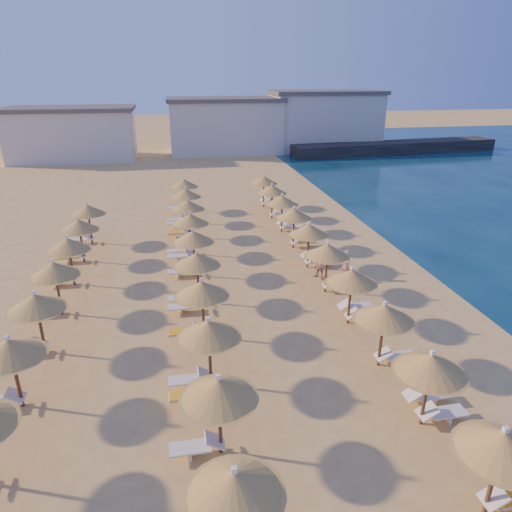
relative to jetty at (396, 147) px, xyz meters
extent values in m
plane|color=#DDB661|center=(-27.05, -41.54, -0.75)|extent=(220.00, 220.00, 0.00)
cube|color=black|center=(0.00, 0.00, 0.00)|extent=(30.26, 7.22, 1.50)
cube|color=silver|center=(-43.00, 2.71, 2.25)|extent=(15.00, 8.00, 6.00)
cube|color=#59514C|center=(-43.00, 2.71, 5.50)|extent=(15.60, 8.48, 0.50)
cube|color=silver|center=(-23.34, 4.78, 2.65)|extent=(15.00, 8.00, 6.80)
cube|color=#59514C|center=(-23.34, 4.78, 6.30)|extent=(15.60, 8.48, 0.50)
cube|color=silver|center=(-8.93, 5.12, 3.05)|extent=(15.00, 8.00, 7.60)
cube|color=#59514C|center=(-8.93, 5.12, 7.10)|extent=(15.60, 8.48, 0.50)
cylinder|color=brown|center=(-23.59, -52.76, 0.37)|extent=(0.12, 0.12, 2.24)
cone|color=#A1702E|center=(-23.59, -52.76, 1.56)|extent=(2.13, 2.13, 0.64)
cone|color=#A1702E|center=(-23.59, -52.76, 1.30)|extent=(2.30, 2.30, 0.12)
cube|color=white|center=(-23.59, -52.76, 1.95)|extent=(0.12, 0.12, 0.14)
cylinder|color=brown|center=(-23.59, -49.53, 0.37)|extent=(0.12, 0.12, 2.24)
cone|color=#A1702E|center=(-23.59, -49.53, 1.56)|extent=(2.13, 2.13, 0.64)
cone|color=#A1702E|center=(-23.59, -49.53, 1.30)|extent=(2.30, 2.30, 0.12)
cube|color=white|center=(-23.59, -49.53, 1.95)|extent=(0.12, 0.12, 0.14)
cylinder|color=brown|center=(-23.59, -46.30, 0.37)|extent=(0.12, 0.12, 2.24)
cone|color=#A1702E|center=(-23.59, -46.30, 1.56)|extent=(2.13, 2.13, 0.64)
cone|color=#A1702E|center=(-23.59, -46.30, 1.30)|extent=(2.30, 2.30, 0.12)
cube|color=white|center=(-23.59, -46.30, 1.95)|extent=(0.12, 0.12, 0.14)
cylinder|color=brown|center=(-23.59, -43.07, 0.37)|extent=(0.12, 0.12, 2.24)
cone|color=#A1702E|center=(-23.59, -43.07, 1.56)|extent=(2.13, 2.13, 0.64)
cone|color=#A1702E|center=(-23.59, -43.07, 1.30)|extent=(2.30, 2.30, 0.12)
cube|color=white|center=(-23.59, -43.07, 1.95)|extent=(0.12, 0.12, 0.14)
cylinder|color=brown|center=(-23.59, -39.84, 0.37)|extent=(0.12, 0.12, 2.24)
cone|color=#A1702E|center=(-23.59, -39.84, 1.56)|extent=(2.13, 2.13, 0.64)
cone|color=#A1702E|center=(-23.59, -39.84, 1.30)|extent=(2.30, 2.30, 0.12)
cube|color=white|center=(-23.59, -39.84, 1.95)|extent=(0.12, 0.12, 0.14)
cylinder|color=brown|center=(-23.59, -36.61, 0.37)|extent=(0.12, 0.12, 2.24)
cone|color=#A1702E|center=(-23.59, -36.61, 1.56)|extent=(2.13, 2.13, 0.64)
cone|color=#A1702E|center=(-23.59, -36.61, 1.30)|extent=(2.30, 2.30, 0.12)
cube|color=white|center=(-23.59, -36.61, 1.95)|extent=(0.12, 0.12, 0.14)
cylinder|color=brown|center=(-23.59, -33.39, 0.37)|extent=(0.12, 0.12, 2.24)
cone|color=#A1702E|center=(-23.59, -33.39, 1.56)|extent=(2.13, 2.13, 0.64)
cone|color=#A1702E|center=(-23.59, -33.39, 1.30)|extent=(2.30, 2.30, 0.12)
cube|color=white|center=(-23.59, -33.39, 1.95)|extent=(0.12, 0.12, 0.14)
cylinder|color=brown|center=(-23.59, -30.16, 0.37)|extent=(0.12, 0.12, 2.24)
cone|color=#A1702E|center=(-23.59, -30.16, 1.56)|extent=(2.13, 2.13, 0.64)
cone|color=#A1702E|center=(-23.59, -30.16, 1.30)|extent=(2.30, 2.30, 0.12)
cube|color=white|center=(-23.59, -30.16, 1.95)|extent=(0.12, 0.12, 0.14)
cylinder|color=brown|center=(-23.59, -26.93, 0.37)|extent=(0.12, 0.12, 2.24)
cone|color=#A1702E|center=(-23.59, -26.93, 1.56)|extent=(2.13, 2.13, 0.64)
cone|color=#A1702E|center=(-23.59, -26.93, 1.30)|extent=(2.30, 2.30, 0.12)
cube|color=white|center=(-23.59, -26.93, 1.95)|extent=(0.12, 0.12, 0.14)
cylinder|color=brown|center=(-23.59, -23.70, 0.37)|extent=(0.12, 0.12, 2.24)
cone|color=#A1702E|center=(-23.59, -23.70, 1.56)|extent=(2.13, 2.13, 0.64)
cone|color=#A1702E|center=(-23.59, -23.70, 1.30)|extent=(2.30, 2.30, 0.12)
cube|color=white|center=(-23.59, -23.70, 1.95)|extent=(0.12, 0.12, 0.14)
cone|color=#A1702E|center=(-30.07, -52.76, 1.56)|extent=(2.13, 2.13, 0.64)
cone|color=#A1702E|center=(-30.07, -52.76, 1.30)|extent=(2.30, 2.30, 0.12)
cube|color=white|center=(-30.07, -52.76, 1.95)|extent=(0.12, 0.12, 0.14)
cylinder|color=brown|center=(-30.07, -49.53, 0.37)|extent=(0.12, 0.12, 2.24)
cone|color=#A1702E|center=(-30.07, -49.53, 1.56)|extent=(2.13, 2.13, 0.64)
cone|color=#A1702E|center=(-30.07, -49.53, 1.30)|extent=(2.30, 2.30, 0.12)
cube|color=white|center=(-30.07, -49.53, 1.95)|extent=(0.12, 0.12, 0.14)
cylinder|color=brown|center=(-30.07, -46.30, 0.37)|extent=(0.12, 0.12, 2.24)
cone|color=#A1702E|center=(-30.07, -46.30, 1.56)|extent=(2.13, 2.13, 0.64)
cone|color=#A1702E|center=(-30.07, -46.30, 1.30)|extent=(2.30, 2.30, 0.12)
cube|color=white|center=(-30.07, -46.30, 1.95)|extent=(0.12, 0.12, 0.14)
cylinder|color=brown|center=(-30.07, -43.07, 0.37)|extent=(0.12, 0.12, 2.24)
cone|color=#A1702E|center=(-30.07, -43.07, 1.56)|extent=(2.13, 2.13, 0.64)
cone|color=#A1702E|center=(-30.07, -43.07, 1.30)|extent=(2.30, 2.30, 0.12)
cube|color=white|center=(-30.07, -43.07, 1.95)|extent=(0.12, 0.12, 0.14)
cylinder|color=brown|center=(-30.07, -39.84, 0.37)|extent=(0.12, 0.12, 2.24)
cone|color=#A1702E|center=(-30.07, -39.84, 1.56)|extent=(2.13, 2.13, 0.64)
cone|color=#A1702E|center=(-30.07, -39.84, 1.30)|extent=(2.30, 2.30, 0.12)
cube|color=white|center=(-30.07, -39.84, 1.95)|extent=(0.12, 0.12, 0.14)
cylinder|color=brown|center=(-30.07, -36.61, 0.37)|extent=(0.12, 0.12, 2.24)
cone|color=#A1702E|center=(-30.07, -36.61, 1.56)|extent=(2.13, 2.13, 0.64)
cone|color=#A1702E|center=(-30.07, -36.61, 1.30)|extent=(2.30, 2.30, 0.12)
cube|color=white|center=(-30.07, -36.61, 1.95)|extent=(0.12, 0.12, 0.14)
cylinder|color=brown|center=(-30.07, -33.39, 0.37)|extent=(0.12, 0.12, 2.24)
cone|color=#A1702E|center=(-30.07, -33.39, 1.56)|extent=(2.13, 2.13, 0.64)
cone|color=#A1702E|center=(-30.07, -33.39, 1.30)|extent=(2.30, 2.30, 0.12)
cube|color=white|center=(-30.07, -33.39, 1.95)|extent=(0.12, 0.12, 0.14)
cylinder|color=brown|center=(-30.07, -30.16, 0.37)|extent=(0.12, 0.12, 2.24)
cone|color=#A1702E|center=(-30.07, -30.16, 1.56)|extent=(2.13, 2.13, 0.64)
cone|color=#A1702E|center=(-30.07, -30.16, 1.30)|extent=(2.30, 2.30, 0.12)
cube|color=white|center=(-30.07, -30.16, 1.95)|extent=(0.12, 0.12, 0.14)
cylinder|color=brown|center=(-30.07, -26.93, 0.37)|extent=(0.12, 0.12, 2.24)
cone|color=#A1702E|center=(-30.07, -26.93, 1.56)|extent=(2.13, 2.13, 0.64)
cone|color=#A1702E|center=(-30.07, -26.93, 1.30)|extent=(2.30, 2.30, 0.12)
cube|color=white|center=(-30.07, -26.93, 1.95)|extent=(0.12, 0.12, 0.14)
cylinder|color=brown|center=(-30.07, -23.70, 0.37)|extent=(0.12, 0.12, 2.24)
cone|color=#A1702E|center=(-30.07, -23.70, 1.56)|extent=(2.13, 2.13, 0.64)
cone|color=#A1702E|center=(-30.07, -23.70, 1.30)|extent=(2.30, 2.30, 0.12)
cube|color=white|center=(-30.07, -23.70, 1.95)|extent=(0.12, 0.12, 0.14)
cylinder|color=brown|center=(-36.47, -46.30, 0.37)|extent=(0.12, 0.12, 2.24)
cone|color=#A1702E|center=(-36.47, -46.30, 1.56)|extent=(2.13, 2.13, 0.64)
cone|color=#A1702E|center=(-36.47, -46.30, 1.30)|extent=(2.30, 2.30, 0.12)
cube|color=white|center=(-36.47, -46.30, 1.95)|extent=(0.12, 0.12, 0.14)
cylinder|color=brown|center=(-36.47, -43.07, 0.37)|extent=(0.12, 0.12, 2.24)
cone|color=#A1702E|center=(-36.47, -43.07, 1.56)|extent=(2.13, 2.13, 0.64)
cone|color=#A1702E|center=(-36.47, -43.07, 1.30)|extent=(2.30, 2.30, 0.12)
cube|color=white|center=(-36.47, -43.07, 1.95)|extent=(0.12, 0.12, 0.14)
cylinder|color=brown|center=(-36.47, -39.84, 0.37)|extent=(0.12, 0.12, 2.24)
cone|color=#A1702E|center=(-36.47, -39.84, 1.56)|extent=(2.13, 2.13, 0.64)
cone|color=#A1702E|center=(-36.47, -39.84, 1.30)|extent=(2.30, 2.30, 0.12)
cube|color=white|center=(-36.47, -39.84, 1.95)|extent=(0.12, 0.12, 0.14)
cylinder|color=brown|center=(-36.47, -36.61, 0.37)|extent=(0.12, 0.12, 2.24)
cone|color=#A1702E|center=(-36.47, -36.61, 1.56)|extent=(2.13, 2.13, 0.64)
cone|color=#A1702E|center=(-36.47, -36.61, 1.30)|extent=(2.30, 2.30, 0.12)
cube|color=white|center=(-36.47, -36.61, 1.95)|extent=(0.12, 0.12, 0.14)
cylinder|color=brown|center=(-36.47, -33.39, 0.37)|extent=(0.12, 0.12, 2.24)
cone|color=#A1702E|center=(-36.47, -33.39, 1.56)|extent=(2.13, 2.13, 0.64)
cone|color=#A1702E|center=(-36.47, -33.39, 1.30)|extent=(2.30, 2.30, 0.12)
cube|color=white|center=(-36.47, -33.39, 1.95)|extent=(0.12, 0.12, 0.14)
cylinder|color=brown|center=(-36.47, -30.16, 0.37)|extent=(0.12, 0.12, 2.24)
cone|color=#A1702E|center=(-36.47, -30.16, 1.56)|extent=(2.13, 2.13, 0.64)
cone|color=#A1702E|center=(-36.47, -30.16, 1.30)|extent=(2.30, 2.30, 0.12)
cube|color=white|center=(-36.47, -30.16, 1.95)|extent=(0.12, 0.12, 0.14)
cube|color=silver|center=(-23.42, -52.76, -0.29)|extent=(0.58, 0.57, 0.40)
cube|color=silver|center=(-22.69, -49.53, -0.43)|extent=(1.23, 0.57, 0.06)
cube|color=silver|center=(-22.69, -49.53, -0.59)|extent=(0.06, 0.51, 0.32)
cube|color=silver|center=(-23.42, -49.53, -0.29)|extent=(0.58, 0.57, 0.40)
cube|color=silver|center=(-22.69, -48.63, -0.43)|extent=(1.23, 0.57, 0.06)
cube|color=silver|center=(-22.69, -48.63, -0.59)|extent=(0.06, 0.51, 0.32)
cube|color=silver|center=(-23.42, -48.63, -0.29)|extent=(0.58, 0.57, 0.40)
cube|color=silver|center=(-30.97, -49.53, -0.43)|extent=(1.23, 0.57, 0.06)
cube|color=silver|center=(-30.97, -49.53, -0.59)|extent=(0.06, 0.51, 0.32)
cube|color=silver|center=(-30.24, -49.53, -0.29)|extent=(0.58, 0.57, 0.40)
cube|color=silver|center=(-22.69, -46.30, -0.43)|extent=(1.23, 0.57, 0.06)
cube|color=silver|center=(-22.69, -46.30, -0.59)|extent=(0.06, 0.51, 0.32)
cube|color=silver|center=(-23.42, -46.30, -0.29)|extent=(0.58, 0.57, 0.40)
cube|color=silver|center=(-30.97, -46.30, -0.43)|extent=(1.23, 0.57, 0.06)
cube|color=silver|center=(-30.97, -46.30, -0.59)|extent=(0.06, 0.51, 0.32)
cube|color=silver|center=(-30.24, -46.30, -0.29)|extent=(0.58, 0.57, 0.40)
cube|color=silver|center=(-30.97, -47.20, -0.43)|extent=(1.23, 0.57, 0.06)
cube|color=silver|center=(-30.97, -47.20, -0.59)|extent=(0.06, 0.51, 0.32)
cube|color=silver|center=(-30.24, -47.20, -0.29)|extent=(0.58, 0.57, 0.40)
cube|color=#FFAB1A|center=(-30.97, -47.20, -0.38)|extent=(1.18, 0.52, 0.05)
cube|color=silver|center=(-22.69, -43.07, -0.43)|extent=(1.23, 0.57, 0.06)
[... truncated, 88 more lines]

